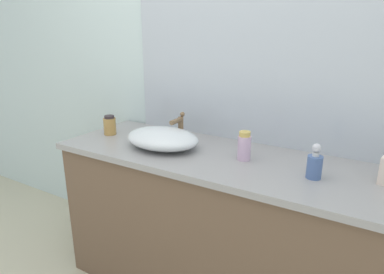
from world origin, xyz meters
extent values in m
cube|color=silver|center=(0.00, 0.73, 1.30)|extent=(6.00, 0.06, 2.60)
cube|color=brown|center=(0.11, 0.40, 0.40)|extent=(1.75, 0.55, 0.80)
cube|color=gray|center=(0.11, 0.40, 0.82)|extent=(1.79, 0.59, 0.03)
cube|color=#B2BCC6|center=(0.11, 0.69, 1.31)|extent=(1.44, 0.01, 0.95)
ellipsoid|color=silver|center=(-0.23, 0.35, 0.89)|extent=(0.41, 0.30, 0.10)
cylinder|color=brown|center=(-0.23, 0.53, 0.90)|extent=(0.03, 0.03, 0.13)
cylinder|color=brown|center=(-0.23, 0.48, 0.95)|extent=(0.03, 0.10, 0.03)
sphere|color=brown|center=(-0.23, 0.55, 0.98)|extent=(0.03, 0.03, 0.03)
cylinder|color=#4B679F|center=(0.56, 0.36, 0.88)|extent=(0.06, 0.06, 0.10)
cylinder|color=silver|center=(0.56, 0.36, 0.94)|extent=(0.03, 0.03, 0.02)
sphere|color=silver|center=(0.56, 0.36, 0.97)|extent=(0.04, 0.04, 0.04)
cylinder|color=silver|center=(0.56, 0.35, 0.97)|extent=(0.02, 0.02, 0.02)
cylinder|color=#CEACCD|center=(0.22, 0.41, 0.89)|extent=(0.07, 0.07, 0.12)
cylinder|color=tan|center=(0.22, 0.41, 0.97)|extent=(0.05, 0.05, 0.02)
cylinder|color=#B58945|center=(-0.64, 0.39, 0.89)|extent=(0.07, 0.07, 0.10)
cylinder|color=#302629|center=(-0.64, 0.39, 0.94)|extent=(0.06, 0.06, 0.02)
camera|label=1|loc=(0.79, -1.04, 1.44)|focal=31.67mm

